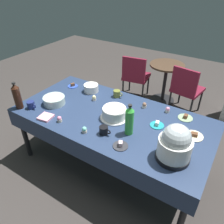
{
  "coord_description": "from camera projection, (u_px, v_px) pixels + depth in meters",
  "views": [
    {
      "loc": [
        1.08,
        -1.69,
        2.15
      ],
      "look_at": [
        0.0,
        0.0,
        0.8
      ],
      "focal_mm": 35.18,
      "sensor_mm": 36.0,
      "label": 1
    }
  ],
  "objects": [
    {
      "name": "ground",
      "position": [
        112.0,
        163.0,
        2.86
      ],
      "size": [
        9.0,
        9.0,
        0.0
      ],
      "primitive_type": "plane",
      "color": "#383330"
    },
    {
      "name": "potluck_table",
      "position": [
        112.0,
        120.0,
        2.48
      ],
      "size": [
        2.2,
        1.1,
        0.75
      ],
      "color": "navy",
      "rests_on": "ground"
    },
    {
      "name": "frosted_layer_cake",
      "position": [
        114.0,
        113.0,
        2.38
      ],
      "size": [
        0.31,
        0.31,
        0.13
      ],
      "color": "silver",
      "rests_on": "potluck_table"
    },
    {
      "name": "slow_cooker",
      "position": [
        175.0,
        144.0,
        1.82
      ],
      "size": [
        0.3,
        0.3,
        0.35
      ],
      "color": "black",
      "rests_on": "potluck_table"
    },
    {
      "name": "glass_salad_bowl",
      "position": [
        54.0,
        100.0,
        2.63
      ],
      "size": [
        0.26,
        0.26,
        0.09
      ],
      "primitive_type": "cylinder",
      "color": "#B2C6BC",
      "rests_on": "potluck_table"
    },
    {
      "name": "ceramic_snack_bowl",
      "position": [
        91.0,
        88.0,
        2.89
      ],
      "size": [
        0.19,
        0.19,
        0.1
      ],
      "primitive_type": "cylinder",
      "color": "silver",
      "rests_on": "potluck_table"
    },
    {
      "name": "dessert_plate_cobalt",
      "position": [
        73.0,
        86.0,
        3.03
      ],
      "size": [
        0.14,
        0.14,
        0.04
      ],
      "color": "#2D4CB2",
      "rests_on": "potluck_table"
    },
    {
      "name": "dessert_plate_teal",
      "position": [
        157.0,
        125.0,
        2.29
      ],
      "size": [
        0.15,
        0.15,
        0.05
      ],
      "color": "teal",
      "rests_on": "potluck_table"
    },
    {
      "name": "dessert_plate_sage",
      "position": [
        185.0,
        117.0,
        2.4
      ],
      "size": [
        0.16,
        0.16,
        0.05
      ],
      "color": "#8CA87F",
      "rests_on": "potluck_table"
    },
    {
      "name": "dessert_plate_charcoal",
      "position": [
        120.0,
        145.0,
        2.03
      ],
      "size": [
        0.14,
        0.14,
        0.05
      ],
      "color": "#2D2D33",
      "rests_on": "potluck_table"
    },
    {
      "name": "dessert_plate_cream",
      "position": [
        194.0,
        135.0,
        2.15
      ],
      "size": [
        0.18,
        0.18,
        0.04
      ],
      "color": "beige",
      "rests_on": "potluck_table"
    },
    {
      "name": "cupcake_cocoa",
      "position": [
        144.0,
        105.0,
        2.57
      ],
      "size": [
        0.05,
        0.05,
        0.07
      ],
      "color": "beige",
      "rests_on": "potluck_table"
    },
    {
      "name": "cupcake_berry",
      "position": [
        94.0,
        98.0,
        2.71
      ],
      "size": [
        0.05,
        0.05,
        0.07
      ],
      "color": "beige",
      "rests_on": "potluck_table"
    },
    {
      "name": "cupcake_rose",
      "position": [
        168.0,
        110.0,
        2.49
      ],
      "size": [
        0.05,
        0.05,
        0.07
      ],
      "color": "beige",
      "rests_on": "potluck_table"
    },
    {
      "name": "cupcake_lemon",
      "position": [
        84.0,
        130.0,
        2.18
      ],
      "size": [
        0.05,
        0.05,
        0.07
      ],
      "color": "beige",
      "rests_on": "potluck_table"
    },
    {
      "name": "cupcake_mint",
      "position": [
        59.0,
        119.0,
        2.34
      ],
      "size": [
        0.05,
        0.05,
        0.07
      ],
      "color": "beige",
      "rests_on": "potluck_table"
    },
    {
      "name": "soda_bottle_lime_soda",
      "position": [
        129.0,
        120.0,
        2.11
      ],
      "size": [
        0.08,
        0.08,
        0.33
      ],
      "color": "green",
      "rests_on": "potluck_table"
    },
    {
      "name": "soda_bottle_cola",
      "position": [
        17.0,
        96.0,
        2.5
      ],
      "size": [
        0.09,
        0.09,
        0.33
      ],
      "color": "#33190F",
      "rests_on": "potluck_table"
    },
    {
      "name": "coffee_mug_olive",
      "position": [
        117.0,
        94.0,
        2.77
      ],
      "size": [
        0.13,
        0.09,
        0.09
      ],
      "color": "olive",
      "rests_on": "potluck_table"
    },
    {
      "name": "coffee_mug_navy",
      "position": [
        31.0,
        105.0,
        2.55
      ],
      "size": [
        0.13,
        0.09,
        0.09
      ],
      "color": "navy",
      "rests_on": "potluck_table"
    },
    {
      "name": "coffee_mug_black",
      "position": [
        104.0,
        130.0,
        2.16
      ],
      "size": [
        0.13,
        0.09,
        0.08
      ],
      "color": "black",
      "rests_on": "potluck_table"
    },
    {
      "name": "paper_napkin_stack",
      "position": [
        46.0,
        117.0,
        2.4
      ],
      "size": [
        0.16,
        0.16,
        0.02
      ],
      "primitive_type": "cube",
      "rotation": [
        0.0,
        0.0,
        0.16
      ],
      "color": "pink",
      "rests_on": "potluck_table"
    },
    {
      "name": "maroon_chair_left",
      "position": [
        135.0,
        75.0,
        3.97
      ],
      "size": [
        0.51,
        0.51,
        0.85
      ],
      "color": "maroon",
      "rests_on": "ground"
    },
    {
      "name": "maroon_chair_right",
      "position": [
        186.0,
        88.0,
        3.56
      ],
      "size": [
        0.5,
        0.5,
        0.85
      ],
      "color": "maroon",
      "rests_on": "ground"
    },
    {
      "name": "round_cafe_table",
      "position": [
        166.0,
        76.0,
        3.91
      ],
      "size": [
        0.6,
        0.6,
        0.72
      ],
      "color": "#473323",
      "rests_on": "ground"
    }
  ]
}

